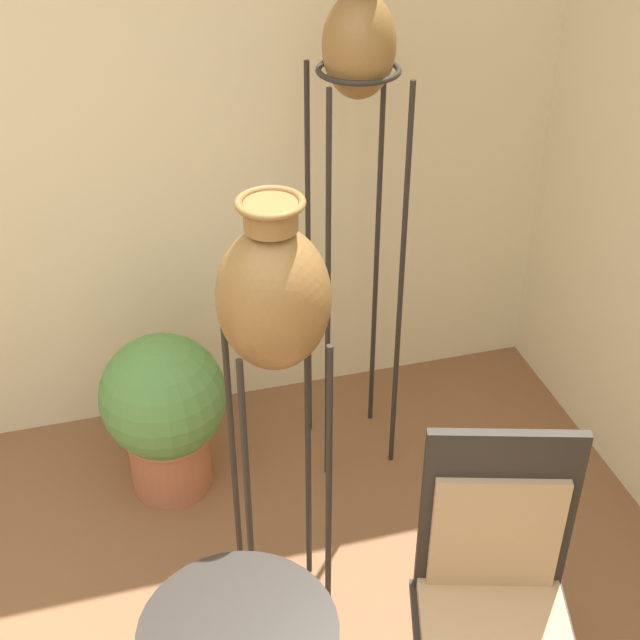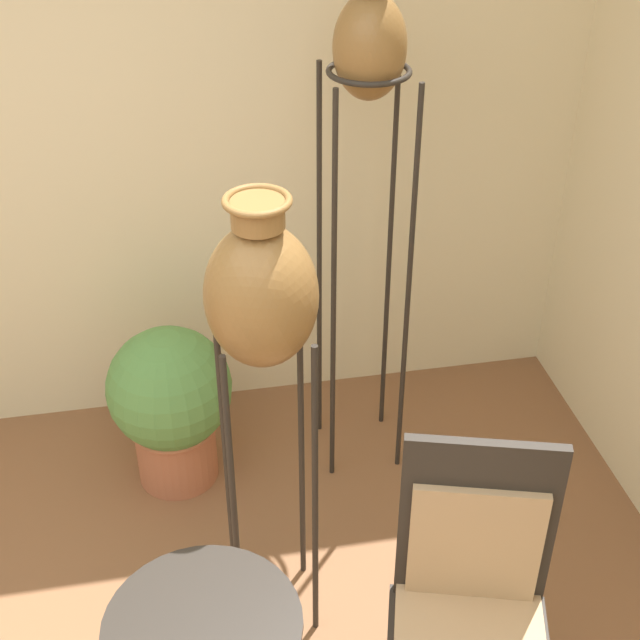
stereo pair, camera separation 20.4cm
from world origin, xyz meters
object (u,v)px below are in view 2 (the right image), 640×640
at_px(vase_stand_medium, 261,301).
at_px(potted_plant, 171,401).
at_px(vase_stand_tall, 369,72).
at_px(chair, 472,610).

distance_m(vase_stand_medium, potted_plant, 1.18).
relative_size(vase_stand_tall, chair, 1.84).
relative_size(vase_stand_medium, chair, 1.48).
distance_m(vase_stand_medium, chair, 1.02).
bearing_deg(vase_stand_tall, chair, -89.93).
bearing_deg(vase_stand_tall, vase_stand_medium, -122.03).
bearing_deg(potted_plant, vase_stand_medium, -67.72).
bearing_deg(vase_stand_medium, vase_stand_tall, 57.97).
distance_m(chair, potted_plant, 1.55).
relative_size(vase_stand_tall, potted_plant, 2.85).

